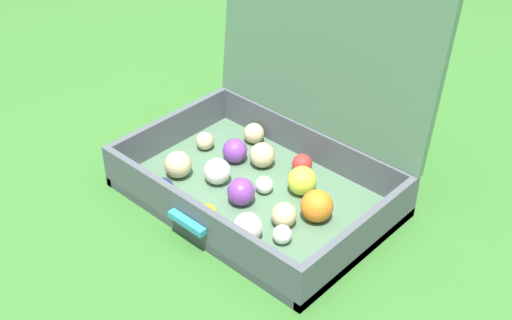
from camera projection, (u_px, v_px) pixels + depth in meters
name	position (u px, v px, depth m)	size (l,w,h in m)	color
ground_plane	(249.00, 212.00, 1.68)	(16.00, 16.00, 0.00)	#336B28
open_suitcase	(273.00, 151.00, 1.69)	(0.66, 0.52, 0.56)	#4C7051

